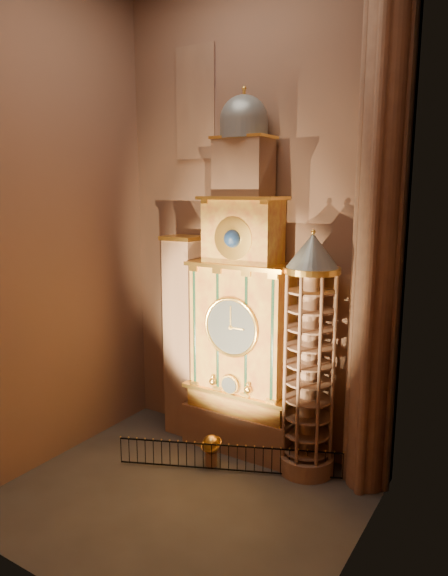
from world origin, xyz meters
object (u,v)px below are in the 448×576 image
Objects in this scene: stair_turret at (309,358)px; iron_railing at (229,458)px; astronomical_clock at (242,315)px; celestial_globe at (211,447)px; portrait_tower at (184,336)px.

iron_railing is (-2.85, -1.99, -4.60)m from stair_turret.
astronomical_clock is 6.45m from iron_railing.
stair_turret is 6.14m from celestial_globe.
portrait_tower is 6.91m from stair_turret.
stair_turret is 1.18× the size of iron_railing.
astronomical_clock is at bearing -0.29° from portrait_tower.
portrait_tower is at bearing 179.71° from astronomical_clock.
astronomical_clock is 3.73m from portrait_tower.
astronomical_clock is 11.50× the size of celestial_globe.
celestial_globe is (-3.83, -1.91, -4.40)m from stair_turret.
iron_railing is at bearing -29.30° from portrait_tower.
astronomical_clock is 1.83× the size of iron_railing.
portrait_tower is at bearing 177.67° from stair_turret.
stair_turret reaches higher than portrait_tower.
stair_turret is 7.44× the size of celestial_globe.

